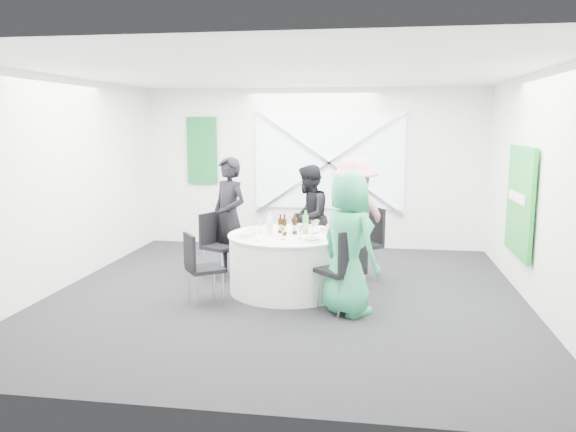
# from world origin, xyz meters

# --- Properties ---
(floor) EXTENTS (6.00, 6.00, 0.00)m
(floor) POSITION_xyz_m (0.00, 0.00, 0.00)
(floor) COLOR black
(floor) RESTS_ON ground
(ceiling) EXTENTS (6.00, 6.00, 0.00)m
(ceiling) POSITION_xyz_m (0.00, 0.00, 2.80)
(ceiling) COLOR white
(ceiling) RESTS_ON wall_back
(wall_back) EXTENTS (6.00, 0.00, 6.00)m
(wall_back) POSITION_xyz_m (0.00, 3.00, 1.40)
(wall_back) COLOR silver
(wall_back) RESTS_ON floor
(wall_front) EXTENTS (6.00, 0.00, 6.00)m
(wall_front) POSITION_xyz_m (0.00, -3.00, 1.40)
(wall_front) COLOR silver
(wall_front) RESTS_ON floor
(wall_left) EXTENTS (0.00, 6.00, 6.00)m
(wall_left) POSITION_xyz_m (-3.00, 0.00, 1.40)
(wall_left) COLOR silver
(wall_left) RESTS_ON floor
(wall_right) EXTENTS (0.00, 6.00, 6.00)m
(wall_right) POSITION_xyz_m (3.00, 0.00, 1.40)
(wall_right) COLOR silver
(wall_right) RESTS_ON floor
(window_panel) EXTENTS (2.60, 0.03, 1.60)m
(window_panel) POSITION_xyz_m (0.30, 2.96, 1.50)
(window_panel) COLOR silver
(window_panel) RESTS_ON wall_back
(window_brace_a) EXTENTS (2.63, 0.05, 1.84)m
(window_brace_a) POSITION_xyz_m (0.30, 2.92, 1.50)
(window_brace_a) COLOR silver
(window_brace_a) RESTS_ON window_panel
(window_brace_b) EXTENTS (2.63, 0.05, 1.84)m
(window_brace_b) POSITION_xyz_m (0.30, 2.92, 1.50)
(window_brace_b) COLOR silver
(window_brace_b) RESTS_ON window_panel
(green_banner) EXTENTS (0.55, 0.04, 1.20)m
(green_banner) POSITION_xyz_m (-2.00, 2.95, 1.70)
(green_banner) COLOR #125A22
(green_banner) RESTS_ON wall_back
(green_sign) EXTENTS (0.05, 1.20, 1.40)m
(green_sign) POSITION_xyz_m (2.94, 0.60, 1.20)
(green_sign) COLOR #1A902B
(green_sign) RESTS_ON wall_right
(banquet_table) EXTENTS (1.56, 1.56, 0.76)m
(banquet_table) POSITION_xyz_m (0.00, 0.20, 0.38)
(banquet_table) COLOR silver
(banquet_table) RESTS_ON floor
(chair_back) EXTENTS (0.41, 0.41, 0.84)m
(chair_back) POSITION_xyz_m (0.08, 1.34, 0.49)
(chair_back) COLOR black
(chair_back) RESTS_ON floor
(chair_back_left) EXTENTS (0.56, 0.56, 0.92)m
(chair_back_left) POSITION_xyz_m (-1.13, 0.73, 0.54)
(chair_back_left) COLOR black
(chair_back_left) RESTS_ON floor
(chair_back_right) EXTENTS (0.65, 0.65, 1.02)m
(chair_back_right) POSITION_xyz_m (1.01, 0.95, 0.60)
(chair_back_right) COLOR black
(chair_back_right) RESTS_ON floor
(chair_front_right) EXTENTS (0.64, 0.64, 0.99)m
(chair_front_right) POSITION_xyz_m (0.79, -0.57, 0.58)
(chair_front_right) COLOR black
(chair_front_right) RESTS_ON floor
(chair_front_left) EXTENTS (0.56, 0.56, 0.88)m
(chair_front_left) POSITION_xyz_m (-0.98, -0.51, 0.51)
(chair_front_left) COLOR black
(chair_front_left) RESTS_ON floor
(person_man_back_left) EXTENTS (0.75, 0.69, 1.71)m
(person_man_back_left) POSITION_xyz_m (-0.96, 0.86, 0.86)
(person_man_back_left) COLOR black
(person_man_back_left) RESTS_ON floor
(person_man_back) EXTENTS (0.50, 0.81, 1.58)m
(person_man_back) POSITION_xyz_m (0.13, 1.39, 0.79)
(person_man_back) COLOR black
(person_man_back) RESTS_ON floor
(person_woman_pink) EXTENTS (1.21, 1.07, 1.73)m
(person_woman_pink) POSITION_xyz_m (0.82, 0.79, 0.86)
(person_woman_pink) COLOR #CC8486
(person_woman_pink) RESTS_ON floor
(person_woman_green) EXTENTS (0.95, 0.93, 1.65)m
(person_woman_green) POSITION_xyz_m (0.82, -0.57, 0.82)
(person_woman_green) COLOR #28955F
(person_woman_green) RESTS_ON floor
(plate_back) EXTENTS (0.28, 0.28, 0.01)m
(plate_back) POSITION_xyz_m (0.08, 0.80, 0.77)
(plate_back) COLOR white
(plate_back) RESTS_ON banquet_table
(plate_back_left) EXTENTS (0.25, 0.25, 0.01)m
(plate_back_left) POSITION_xyz_m (-0.44, 0.47, 0.77)
(plate_back_left) COLOR white
(plate_back_left) RESTS_ON banquet_table
(plate_back_right) EXTENTS (0.27, 0.27, 0.04)m
(plate_back_right) POSITION_xyz_m (0.51, 0.48, 0.78)
(plate_back_right) COLOR white
(plate_back_right) RESTS_ON banquet_table
(plate_front_right) EXTENTS (0.28, 0.28, 0.04)m
(plate_front_right) POSITION_xyz_m (0.36, -0.19, 0.78)
(plate_front_right) COLOR white
(plate_front_right) RESTS_ON banquet_table
(plate_front_left) EXTENTS (0.26, 0.26, 0.01)m
(plate_front_left) POSITION_xyz_m (-0.51, -0.10, 0.77)
(plate_front_left) COLOR white
(plate_front_left) RESTS_ON banquet_table
(napkin) EXTENTS (0.20, 0.21, 0.05)m
(napkin) POSITION_xyz_m (-0.48, -0.08, 0.80)
(napkin) COLOR silver
(napkin) RESTS_ON plate_front_left
(beer_bottle_a) EXTENTS (0.06, 0.06, 0.25)m
(beer_bottle_a) POSITION_xyz_m (-0.11, 0.27, 0.86)
(beer_bottle_a) COLOR #321C09
(beer_bottle_a) RESTS_ON banquet_table
(beer_bottle_b) EXTENTS (0.06, 0.06, 0.24)m
(beer_bottle_b) POSITION_xyz_m (0.08, 0.29, 0.85)
(beer_bottle_b) COLOR #321C09
(beer_bottle_b) RESTS_ON banquet_table
(beer_bottle_c) EXTENTS (0.06, 0.06, 0.27)m
(beer_bottle_c) POSITION_xyz_m (0.09, 0.22, 0.86)
(beer_bottle_c) COLOR #321C09
(beer_bottle_c) RESTS_ON banquet_table
(beer_bottle_d) EXTENTS (0.06, 0.06, 0.28)m
(beer_bottle_d) POSITION_xyz_m (-0.03, 0.12, 0.87)
(beer_bottle_d) COLOR #321C09
(beer_bottle_d) RESTS_ON banquet_table
(green_water_bottle) EXTENTS (0.08, 0.08, 0.30)m
(green_water_bottle) POSITION_xyz_m (0.22, 0.29, 0.88)
(green_water_bottle) COLOR green
(green_water_bottle) RESTS_ON banquet_table
(clear_water_bottle) EXTENTS (0.08, 0.08, 0.30)m
(clear_water_bottle) POSITION_xyz_m (-0.22, 0.10, 0.88)
(clear_water_bottle) COLOR silver
(clear_water_bottle) RESTS_ON banquet_table
(wine_glass_a) EXTENTS (0.07, 0.07, 0.17)m
(wine_glass_a) POSITION_xyz_m (0.20, -0.07, 0.88)
(wine_glass_a) COLOR white
(wine_glass_a) RESTS_ON banquet_table
(wine_glass_b) EXTENTS (0.07, 0.07, 0.17)m
(wine_glass_b) POSITION_xyz_m (-0.37, 0.24, 0.88)
(wine_glass_b) COLOR white
(wine_glass_b) RESTS_ON banquet_table
(wine_glass_c) EXTENTS (0.07, 0.07, 0.17)m
(wine_glass_c) POSITION_xyz_m (-0.01, -0.14, 0.88)
(wine_glass_c) COLOR white
(wine_glass_c) RESTS_ON banquet_table
(wine_glass_d) EXTENTS (0.07, 0.07, 0.17)m
(wine_glass_d) POSITION_xyz_m (0.36, 0.37, 0.88)
(wine_glass_d) COLOR white
(wine_glass_d) RESTS_ON banquet_table
(wine_glass_e) EXTENTS (0.07, 0.07, 0.17)m
(wine_glass_e) POSITION_xyz_m (0.32, 0.27, 0.88)
(wine_glass_e) COLOR white
(wine_glass_e) RESTS_ON banquet_table
(fork_a) EXTENTS (0.10, 0.13, 0.01)m
(fork_a) POSITION_xyz_m (-0.36, 0.65, 0.76)
(fork_a) COLOR silver
(fork_a) RESTS_ON banquet_table
(knife_a) EXTENTS (0.09, 0.14, 0.01)m
(knife_a) POSITION_xyz_m (-0.56, 0.34, 0.76)
(knife_a) COLOR silver
(knife_a) RESTS_ON banquet_table
(fork_b) EXTENTS (0.11, 0.12, 0.01)m
(fork_b) POSITION_xyz_m (-0.53, -0.03, 0.76)
(fork_b) COLOR silver
(fork_b) RESTS_ON banquet_table
(knife_b) EXTENTS (0.11, 0.12, 0.01)m
(knife_b) POSITION_xyz_m (-0.31, -0.29, 0.76)
(knife_b) COLOR silver
(knife_b) RESTS_ON banquet_table
(fork_c) EXTENTS (0.15, 0.03, 0.01)m
(fork_c) POSITION_xyz_m (0.21, 0.74, 0.76)
(fork_c) COLOR silver
(fork_c) RESTS_ON banquet_table
(knife_c) EXTENTS (0.15, 0.03, 0.01)m
(knife_c) POSITION_xyz_m (-0.22, 0.73, 0.76)
(knife_c) COLOR silver
(knife_c) RESTS_ON banquet_table
(fork_d) EXTENTS (0.12, 0.12, 0.01)m
(fork_d) POSITION_xyz_m (0.27, -0.31, 0.76)
(fork_d) COLOR silver
(fork_d) RESTS_ON banquet_table
(knife_d) EXTENTS (0.10, 0.13, 0.01)m
(knife_d) POSITION_xyz_m (0.54, 0.01, 0.76)
(knife_d) COLOR silver
(knife_d) RESTS_ON banquet_table
(fork_e) EXTENTS (0.10, 0.13, 0.01)m
(fork_e) POSITION_xyz_m (0.55, 0.37, 0.76)
(fork_e) COLOR silver
(fork_e) RESTS_ON banquet_table
(knife_e) EXTENTS (0.08, 0.14, 0.01)m
(knife_e) POSITION_xyz_m (0.41, 0.60, 0.76)
(knife_e) COLOR silver
(knife_e) RESTS_ON banquet_table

